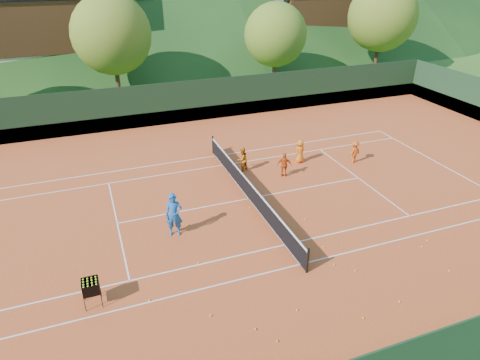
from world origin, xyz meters
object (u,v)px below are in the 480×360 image
object	(u,v)px
student_d	(354,152)
tennis_net	(249,190)
student_c	(300,151)
ball_hopper	(91,287)
coach	(174,215)
student_a	(242,159)
chalet_right	(314,9)
student_b	(284,165)
chalet_left	(35,17)
chalet_mid	(189,13)

from	to	relation	value
student_d	tennis_net	distance (m)	7.48
student_c	ball_hopper	distance (m)	14.36
coach	student_a	xyz separation A→B (m)	(4.92, 4.82, -0.30)
student_c	chalet_right	size ratio (longest dim) A/B	0.12
student_b	chalet_left	xyz separation A→B (m)	(-12.70, 28.38, 4.95)
chalet_right	chalet_left	bearing A→B (deg)	-180.00
coach	student_c	bearing A→B (deg)	44.90
ball_hopper	student_a	bearing A→B (deg)	43.07
student_d	chalet_right	bearing A→B (deg)	-127.65
tennis_net	student_a	bearing A→B (deg)	75.40
tennis_net	chalet_mid	xyz separation A→B (m)	(6.00, 34.00, 4.47)
chalet_right	student_c	bearing A→B (deg)	-120.07
student_a	student_c	xyz separation A→B (m)	(3.53, -0.14, 0.00)
student_c	chalet_mid	size ratio (longest dim) A/B	0.11
student_b	tennis_net	bearing A→B (deg)	55.04
student_a	chalet_right	world-z (taller)	chalet_right
coach	tennis_net	xyz separation A→B (m)	(4.12, 1.75, -0.49)
chalet_mid	student_a	bearing A→B (deg)	-99.54
ball_hopper	coach	bearing A→B (deg)	41.11
student_a	student_d	size ratio (longest dim) A/B	1.03
ball_hopper	chalet_mid	size ratio (longest dim) A/B	0.08
tennis_net	student_b	bearing A→B (deg)	31.01
student_a	student_c	distance (m)	3.53
student_c	tennis_net	size ratio (longest dim) A/B	0.12
student_a	chalet_left	world-z (taller)	chalet_left
tennis_net	chalet_right	distance (m)	36.37
coach	ball_hopper	distance (m)	4.77
chalet_left	chalet_mid	world-z (taller)	chalet_left
coach	student_b	size ratio (longest dim) A/B	1.46
coach	chalet_left	world-z (taller)	chalet_left
student_c	chalet_left	bearing A→B (deg)	-80.85
chalet_left	student_a	bearing A→B (deg)	-68.15
student_b	chalet_mid	distance (m)	32.83
student_d	chalet_left	distance (m)	33.42
ball_hopper	tennis_net	bearing A→B (deg)	32.35
student_a	student_c	bearing A→B (deg)	153.65
coach	chalet_left	bearing A→B (deg)	116.37
coach	student_d	xyz separation A→B (m)	(11.38, 3.56, -0.32)
tennis_net	chalet_left	world-z (taller)	chalet_left
student_a	coach	bearing A→B (deg)	20.28
ball_hopper	chalet_mid	distance (m)	41.45
student_b	chalet_right	distance (m)	33.55
student_d	ball_hopper	world-z (taller)	student_d
student_d	coach	bearing A→B (deg)	4.04
student_a	student_b	xyz separation A→B (m)	(1.90, -1.45, -0.02)
student_b	ball_hopper	distance (m)	12.28
chalet_left	chalet_mid	bearing A→B (deg)	14.04
student_b	ball_hopper	size ratio (longest dim) A/B	1.36
student_b	student_d	world-z (taller)	student_b
coach	chalet_right	xyz separation A→B (m)	(24.12, 31.75, 4.25)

